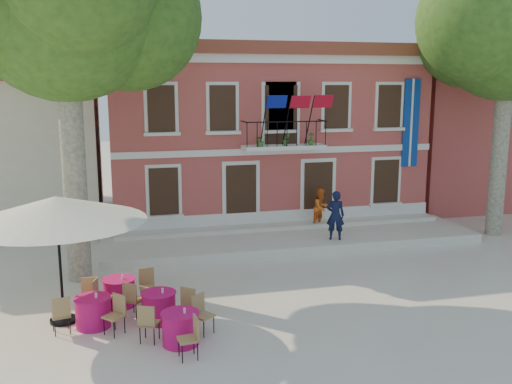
% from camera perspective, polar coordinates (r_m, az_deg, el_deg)
% --- Properties ---
extents(ground, '(90.00, 90.00, 0.00)m').
position_cam_1_polar(ground, '(17.09, 1.67, -9.47)').
color(ground, beige).
rests_on(ground, ground).
extents(main_building, '(13.50, 9.59, 7.50)m').
position_cam_1_polar(main_building, '(26.28, -0.03, 6.16)').
color(main_building, '#AC513E').
rests_on(main_building, ground).
extents(neighbor_east, '(9.40, 9.40, 6.40)m').
position_cam_1_polar(neighbor_east, '(32.30, 20.71, 5.34)').
color(neighbor_east, '#AC513E').
rests_on(neighbor_east, ground).
extents(terrace, '(14.00, 3.40, 0.30)m').
position_cam_1_polar(terrace, '(21.61, 3.60, -4.69)').
color(terrace, silver).
rests_on(terrace, ground).
extents(plane_tree_west, '(5.57, 5.57, 10.95)m').
position_cam_1_polar(plane_tree_west, '(17.69, -18.64, 17.25)').
color(plane_tree_west, '#A59E84').
rests_on(plane_tree_west, ground).
extents(plane_tree_east, '(5.44, 5.44, 10.69)m').
position_cam_1_polar(plane_tree_east, '(24.02, 24.01, 14.63)').
color(plane_tree_east, '#A59E84').
rests_on(plane_tree_east, ground).
extents(patio_umbrella, '(4.35, 4.35, 3.23)m').
position_cam_1_polar(patio_umbrella, '(14.70, -19.33, -1.65)').
color(patio_umbrella, black).
rests_on(patio_umbrella, ground).
extents(pedestrian_navy, '(0.77, 0.63, 1.81)m').
position_cam_1_polar(pedestrian_navy, '(20.90, 7.94, -2.32)').
color(pedestrian_navy, '#0F1434').
rests_on(pedestrian_navy, terrace).
extents(pedestrian_orange, '(0.93, 0.86, 1.54)m').
position_cam_1_polar(pedestrian_orange, '(22.73, 6.53, -1.57)').
color(pedestrian_orange, orange).
rests_on(pedestrian_orange, terrace).
extents(cafe_table_0, '(1.74, 1.55, 0.95)m').
position_cam_1_polar(cafe_table_0, '(14.83, -9.69, -11.14)').
color(cafe_table_0, '#C71263').
rests_on(cafe_table_0, ground).
extents(cafe_table_1, '(1.86, 1.71, 0.95)m').
position_cam_1_polar(cafe_table_1, '(13.57, -7.57, -13.20)').
color(cafe_table_1, '#C71263').
rests_on(cafe_table_1, ground).
extents(cafe_table_2, '(1.78, 1.83, 0.95)m').
position_cam_1_polar(cafe_table_2, '(14.87, -16.01, -11.32)').
color(cafe_table_2, '#C71263').
rests_on(cafe_table_2, ground).
extents(cafe_table_3, '(1.93, 0.90, 0.95)m').
position_cam_1_polar(cafe_table_3, '(16.01, -13.52, -9.61)').
color(cafe_table_3, '#C71263').
rests_on(cafe_table_3, ground).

